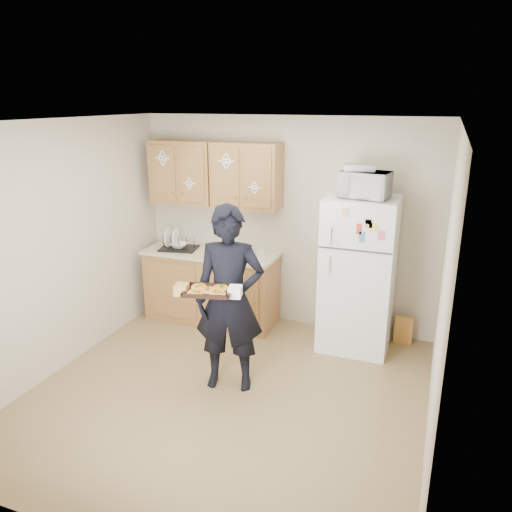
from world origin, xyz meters
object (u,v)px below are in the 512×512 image
object	(u,v)px
person	(230,300)
baking_tray	(208,292)
refrigerator	(358,274)
microwave	(365,185)
dish_rack	(179,242)

from	to	relation	value
person	baking_tray	xyz separation A→B (m)	(-0.07, -0.29, 0.18)
refrigerator	microwave	xyz separation A→B (m)	(0.01, -0.05, 0.99)
dish_rack	refrigerator	bearing A→B (deg)	0.03
refrigerator	dish_rack	distance (m)	2.22
baking_tray	microwave	size ratio (longest dim) A/B	0.85
person	microwave	world-z (taller)	microwave
dish_rack	baking_tray	bearing A→B (deg)	-53.16
microwave	baking_tray	bearing A→B (deg)	-117.86
refrigerator	person	distance (m)	1.59
baking_tray	microwave	distance (m)	1.99
baking_tray	dish_rack	size ratio (longest dim) A/B	0.94
dish_rack	microwave	bearing A→B (deg)	-1.26
refrigerator	baking_tray	distance (m)	1.88
baking_tray	microwave	bearing A→B (deg)	40.54
baking_tray	refrigerator	bearing A→B (deg)	41.77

